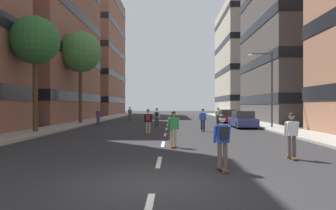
% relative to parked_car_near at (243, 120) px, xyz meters
% --- Properties ---
extents(ground_plane, '(142.59, 142.59, 0.00)m').
position_rel_parked_car_near_xyz_m(ground_plane, '(-6.85, 4.42, -0.70)').
color(ground_plane, '#28282B').
extents(sidewalk_left, '(2.86, 65.35, 0.14)m').
position_rel_parked_car_near_xyz_m(sidewalk_left, '(-16.34, 7.39, -0.63)').
color(sidewalk_left, '#9E9991').
rests_on(sidewalk_left, ground_plane).
extents(sidewalk_right, '(2.86, 65.35, 0.14)m').
position_rel_parked_car_near_xyz_m(sidewalk_right, '(2.63, 7.39, -0.63)').
color(sidewalk_right, '#9E9991').
rests_on(sidewalk_right, ground_plane).
extents(lane_markings, '(0.16, 57.20, 0.01)m').
position_rel_parked_car_near_xyz_m(lane_markings, '(-6.85, 6.15, -0.70)').
color(lane_markings, silver).
rests_on(lane_markings, ground_plane).
extents(building_left_mid, '(14.96, 19.73, 20.22)m').
position_rel_parked_car_near_xyz_m(building_left_mid, '(-25.19, 10.56, 9.50)').
color(building_left_mid, brown).
rests_on(building_left_mid, ground_plane).
extents(building_left_far, '(14.96, 19.44, 25.31)m').
position_rel_parked_car_near_xyz_m(building_left_far, '(-25.19, 36.37, 12.05)').
color(building_left_far, brown).
rests_on(building_left_far, ground_plane).
extents(building_right_mid, '(14.96, 16.56, 27.22)m').
position_rel_parked_car_near_xyz_m(building_right_mid, '(11.48, 10.56, 13.00)').
color(building_right_mid, '#4C4744').
rests_on(building_right_mid, ground_plane).
extents(building_right_far, '(14.96, 19.35, 22.34)m').
position_rel_parked_car_near_xyz_m(building_right_far, '(11.48, 36.37, 10.56)').
color(building_right_far, '#BCB29E').
rests_on(building_right_far, ground_plane).
extents(parked_car_near, '(1.82, 4.40, 1.52)m').
position_rel_parked_car_near_xyz_m(parked_car_near, '(0.00, 0.00, 0.00)').
color(parked_car_near, navy).
rests_on(parked_car_near, ground_plane).
extents(parked_car_mid, '(1.82, 4.40, 1.52)m').
position_rel_parked_car_near_xyz_m(parked_car_mid, '(0.00, 7.82, 0.00)').
color(parked_car_mid, maroon).
rests_on(parked_car_mid, ground_plane).
extents(street_tree_mid, '(3.49, 3.49, 8.39)m').
position_rel_parked_car_near_xyz_m(street_tree_mid, '(-16.34, -5.45, 6.02)').
color(street_tree_mid, '#4C3823').
rests_on(street_tree_mid, sidewalk_left).
extents(street_tree_far, '(4.45, 4.45, 9.91)m').
position_rel_parked_car_near_xyz_m(street_tree_far, '(-16.34, 5.38, 7.08)').
color(street_tree_far, '#4C3823').
rests_on(street_tree_far, sidewalk_left).
extents(streetlamp_right, '(2.13, 0.30, 6.50)m').
position_rel_parked_car_near_xyz_m(streetlamp_right, '(1.98, -0.85, 3.44)').
color(streetlamp_right, '#3F3F44').
rests_on(streetlamp_right, sidewalk_right).
extents(skater_0, '(0.54, 0.91, 1.78)m').
position_rel_parked_car_near_xyz_m(skater_0, '(-1.80, -15.68, 0.29)').
color(skater_0, brown).
rests_on(skater_0, ground_plane).
extents(skater_1, '(0.54, 0.91, 1.78)m').
position_rel_parked_car_near_xyz_m(skater_1, '(-7.78, 0.49, 0.32)').
color(skater_1, brown).
rests_on(skater_1, ground_plane).
extents(skater_2, '(0.55, 0.92, 1.78)m').
position_rel_parked_car_near_xyz_m(skater_2, '(-12.05, 13.17, 0.29)').
color(skater_2, brown).
rests_on(skater_2, ground_plane).
extents(skater_3, '(0.55, 0.92, 1.78)m').
position_rel_parked_car_near_xyz_m(skater_3, '(-4.79, -17.79, 0.32)').
color(skater_3, brown).
rests_on(skater_3, ground_plane).
extents(skater_4, '(0.53, 0.90, 1.78)m').
position_rel_parked_car_near_xyz_m(skater_4, '(-13.85, 3.13, 0.32)').
color(skater_4, brown).
rests_on(skater_4, ground_plane).
extents(skater_5, '(0.54, 0.91, 1.78)m').
position_rel_parked_car_near_xyz_m(skater_5, '(-6.31, -12.54, 0.29)').
color(skater_5, brown).
rests_on(skater_5, ground_plane).
extents(skater_6, '(0.53, 0.90, 1.78)m').
position_rel_parked_car_near_xyz_m(skater_6, '(-8.03, -6.41, 0.32)').
color(skater_6, brown).
rests_on(skater_6, ground_plane).
extents(skater_7, '(0.55, 0.91, 1.78)m').
position_rel_parked_car_near_xyz_m(skater_7, '(-3.98, -3.81, 0.29)').
color(skater_7, brown).
rests_on(skater_7, ground_plane).
extents(skater_8, '(0.55, 0.92, 1.78)m').
position_rel_parked_car_near_xyz_m(skater_8, '(-1.66, 3.65, 0.32)').
color(skater_8, brown).
rests_on(skater_8, ground_plane).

